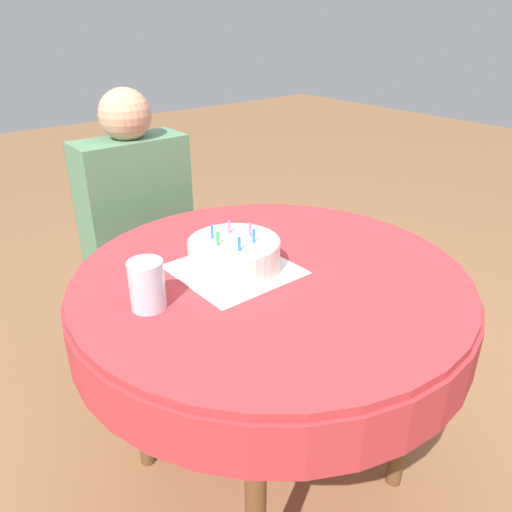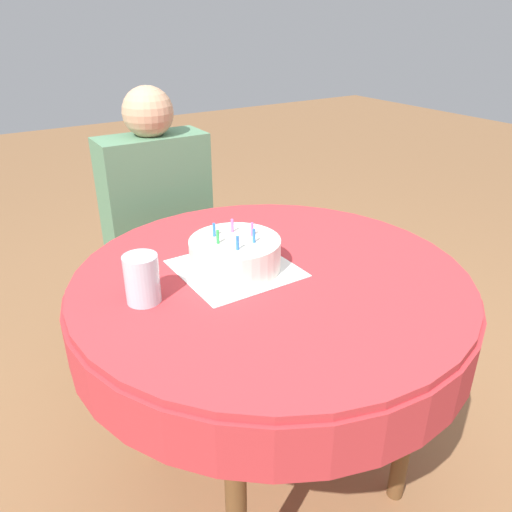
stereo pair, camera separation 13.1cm
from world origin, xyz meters
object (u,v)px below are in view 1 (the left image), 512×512
chair (133,251)px  person (138,215)px  birthday_cake (234,255)px  drinking_glass (147,285)px

chair → person: (-0.00, -0.09, 0.19)m
chair → birthday_cake: bearing=-93.9°
chair → drinking_glass: size_ratio=7.80×
person → chair: bearing=90.0°
birthday_cake → drinking_glass: 0.27m
drinking_glass → chair: bearing=67.5°
person → drinking_glass: 0.81m
birthday_cake → person: bearing=84.7°
person → birthday_cake: (-0.07, -0.70, 0.11)m
person → birthday_cake: bearing=-94.4°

